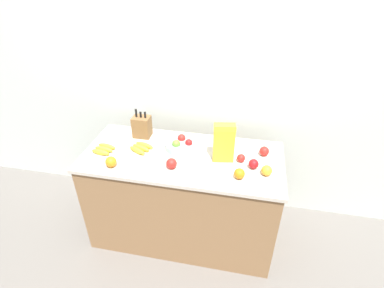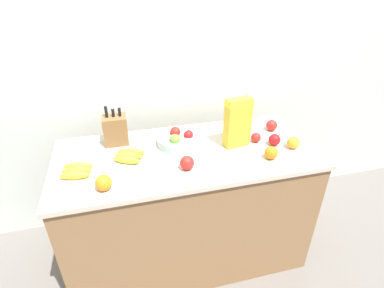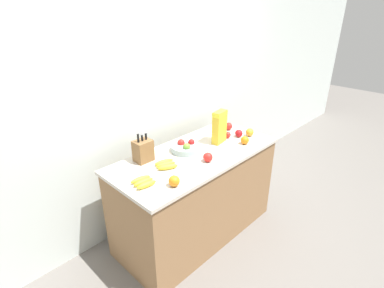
# 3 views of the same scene
# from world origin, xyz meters

# --- Properties ---
(ground_plane) EXTENTS (14.00, 14.00, 0.00)m
(ground_plane) POSITION_xyz_m (0.00, 0.00, 0.00)
(ground_plane) COLOR slate
(wall_back) EXTENTS (9.00, 0.06, 2.60)m
(wall_back) POSITION_xyz_m (0.00, 0.58, 1.30)
(wall_back) COLOR silver
(wall_back) RESTS_ON ground_plane
(counter) EXTENTS (1.60, 0.72, 0.89)m
(counter) POSITION_xyz_m (0.00, 0.00, 0.45)
(counter) COLOR olive
(counter) RESTS_ON ground_plane
(knife_block) EXTENTS (0.15, 0.12, 0.30)m
(knife_block) POSITION_xyz_m (-0.41, 0.23, 0.99)
(knife_block) COLOR brown
(knife_block) RESTS_ON counter
(cereal_box) EXTENTS (0.17, 0.10, 0.31)m
(cereal_box) POSITION_xyz_m (0.32, 0.01, 1.06)
(cereal_box) COLOR gold
(cereal_box) RESTS_ON counter
(fruit_bowl) EXTENTS (0.26, 0.26, 0.10)m
(fruit_bowl) POSITION_xyz_m (-0.03, 0.10, 0.93)
(fruit_bowl) COLOR #99B2B7
(fruit_bowl) RESTS_ON counter
(banana_bunch_left) EXTENTS (0.18, 0.16, 0.04)m
(banana_bunch_left) POSITION_xyz_m (-0.64, -0.07, 0.91)
(banana_bunch_left) COLOR yellow
(banana_bunch_left) RESTS_ON counter
(banana_bunch_right) EXTENTS (0.20, 0.18, 0.04)m
(banana_bunch_right) POSITION_xyz_m (-0.35, 0.01, 0.91)
(banana_bunch_right) COLOR yellow
(banana_bunch_right) RESTS_ON counter
(apple_front) EXTENTS (0.08, 0.08, 0.08)m
(apple_front) POSITION_xyz_m (0.64, 0.14, 0.93)
(apple_front) COLOR red
(apple_front) RESTS_ON counter
(apple_rear) EXTENTS (0.06, 0.06, 0.06)m
(apple_rear) POSITION_xyz_m (0.47, 0.01, 0.92)
(apple_rear) COLOR red
(apple_rear) RESTS_ON counter
(apple_middle) EXTENTS (0.08, 0.08, 0.08)m
(apple_middle) POSITION_xyz_m (0.56, -0.05, 0.93)
(apple_middle) COLOR #A31419
(apple_middle) RESTS_ON counter
(apple_by_knife_block) EXTENTS (0.08, 0.08, 0.08)m
(apple_by_knife_block) POSITION_xyz_m (-0.04, -0.18, 0.93)
(apple_by_knife_block) COLOR red
(apple_by_knife_block) RESTS_ON counter
(orange_front_right) EXTENTS (0.08, 0.08, 0.08)m
(orange_front_right) POSITION_xyz_m (-0.49, -0.25, 0.93)
(orange_front_right) COLOR orange
(orange_front_right) RESTS_ON counter
(orange_front_left) EXTENTS (0.08, 0.08, 0.08)m
(orange_front_left) POSITION_xyz_m (0.66, -0.12, 0.93)
(orange_front_left) COLOR orange
(orange_front_left) RESTS_ON counter
(orange_mid_left) EXTENTS (0.08, 0.08, 0.08)m
(orange_mid_left) POSITION_xyz_m (0.47, -0.19, 0.93)
(orange_mid_left) COLOR orange
(orange_mid_left) RESTS_ON counter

